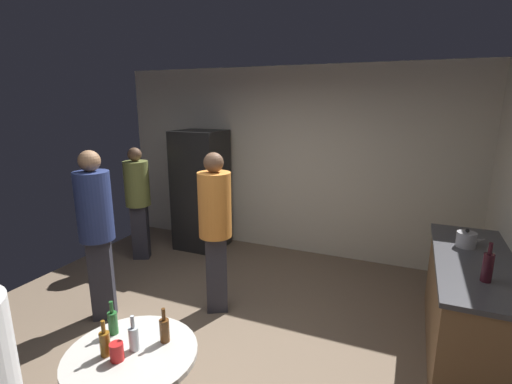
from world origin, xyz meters
TOP-DOWN VIEW (x-y plane):
  - ground_plane at (0.00, 0.00)m, footprint 5.20×5.20m
  - wall_back at (0.00, 2.63)m, footprint 5.32×0.06m
  - refrigerator at (-1.22, 2.20)m, footprint 0.70×0.68m
  - kitchen_counter at (2.28, 0.92)m, footprint 0.64×1.82m
  - kettle at (2.23, 1.21)m, footprint 0.24×0.17m
  - wine_bottle_on_counter at (2.29, 0.49)m, footprint 0.08×0.08m
  - foreground_table at (0.24, -1.03)m, footprint 0.80×0.80m
  - beer_bottle_amber at (0.12, -1.11)m, footprint 0.06×0.06m
  - beer_bottle_brown at (0.36, -0.86)m, footprint 0.06×0.06m
  - beer_bottle_green at (-0.00, -0.92)m, footprint 0.06×0.06m
  - beer_bottle_clear at (0.24, -1.00)m, footprint 0.06×0.06m
  - plastic_cup_red at (0.21, -1.12)m, footprint 0.08×0.08m
  - person_in_orange_shirt at (-0.12, 0.66)m, footprint 0.46×0.46m
  - person_in_navy_shirt at (-1.13, 0.07)m, footprint 0.47×0.47m
  - person_in_olive_shirt at (-1.79, 1.46)m, footprint 0.45×0.45m

SIDE VIEW (x-z plane):
  - ground_plane at x=0.00m, z-range -0.10..0.00m
  - kitchen_counter at x=2.28m, z-range 0.00..0.90m
  - foreground_table at x=0.24m, z-range 0.26..1.00m
  - plastic_cup_red at x=0.21m, z-range 0.73..0.85m
  - beer_bottle_amber at x=0.12m, z-range 0.70..0.93m
  - beer_bottle_brown at x=0.36m, z-range 0.70..0.93m
  - beer_bottle_green at x=0.00m, z-range 0.70..0.93m
  - beer_bottle_clear at x=0.24m, z-range 0.70..0.93m
  - refrigerator at x=-1.22m, z-range 0.00..1.80m
  - person_in_olive_shirt at x=-1.79m, z-range 0.13..1.74m
  - kettle at x=2.23m, z-range 0.88..1.06m
  - person_in_orange_shirt at x=-0.12m, z-range 0.15..1.88m
  - wine_bottle_on_counter at x=2.29m, z-range 0.86..1.17m
  - person_in_navy_shirt at x=-1.13m, z-range 0.15..1.92m
  - wall_back at x=0.00m, z-range 0.00..2.70m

